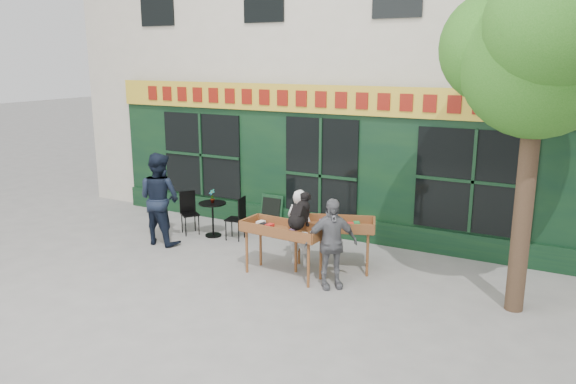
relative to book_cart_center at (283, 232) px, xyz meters
The scene contains 14 objects.
ground 0.95m from the book_cart_center, 156.30° to the left, with size 80.00×80.00×0.00m, color slate.
building 7.45m from the book_cart_center, 94.07° to the left, with size 14.00×7.26×10.00m.
street_tree 5.13m from the book_cart_center, ahead, with size 3.05×2.90×5.60m.
book_cart_center is the anchor object (origin of this frame).
dog 0.59m from the book_cart_center, ahead, with size 0.34×0.60×0.60m, color black, non-canonical shape.
woman 0.66m from the book_cart_center, 90.00° to the left, with size 0.54×0.35×1.47m, color silver.
book_cart_right 0.95m from the book_cart_center, 46.56° to the left, with size 1.62×1.09×0.99m.
man_right 0.96m from the book_cart_center, ahead, with size 0.92×0.38×1.57m, color #58595D.
bistro_table 2.82m from the book_cart_center, 152.33° to the left, with size 0.60×0.60×0.76m.
bistro_chair_left 3.36m from the book_cart_center, 158.00° to the left, with size 0.51×0.51×0.95m.
bistro_chair_right 2.31m from the book_cart_center, 143.49° to the left, with size 0.42×0.41×0.95m.
potted_plant 2.81m from the book_cart_center, 152.33° to the left, with size 0.16×0.11×0.30m, color gray.
man_left 3.21m from the book_cart_center, behind, with size 0.95×0.74×1.95m, color black.
chalkboard 2.92m from the book_cart_center, 124.33° to the left, with size 0.56×0.20×0.79m.
Camera 1 is at (5.03, -8.56, 3.85)m, focal length 35.00 mm.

